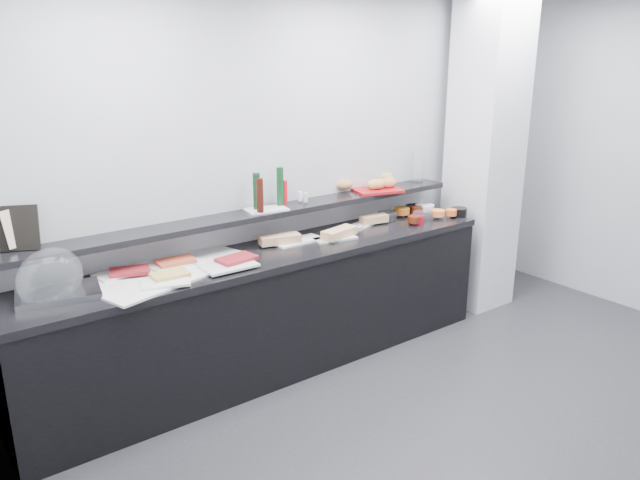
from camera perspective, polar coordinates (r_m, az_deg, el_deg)
ground at (r=4.10m, az=18.31°, el=-17.27°), size 5.00×5.00×0.00m
back_wall at (r=4.88m, az=0.34°, el=6.42°), size 5.00×0.02×2.70m
column at (r=5.67m, az=14.81°, el=7.39°), size 0.50×0.50×2.70m
buffet_cabinet at (r=4.54m, az=-4.46°, el=-6.77°), size 3.60×0.60×0.85m
counter_top at (r=4.37m, az=-4.59°, el=-1.37°), size 3.62×0.62×0.05m
wall_shelf at (r=4.44m, az=-5.89°, el=2.33°), size 3.60×0.25×0.04m
cloche_base at (r=3.86m, az=-22.80°, el=-4.58°), size 0.50×0.39×0.04m
cloche_dome at (r=3.83m, az=-23.43°, el=-3.18°), size 0.47×0.39×0.34m
linen_runner at (r=4.08m, az=-13.50°, el=-2.73°), size 1.19×0.80×0.01m
platter_meat_a at (r=4.07m, az=-18.10°, el=-2.96°), size 0.28×0.22×0.01m
food_meat_a at (r=4.04m, az=-17.02°, el=-2.72°), size 0.27×0.22×0.02m
platter_salmon at (r=4.15m, az=-13.21°, el=-2.13°), size 0.36×0.28×0.01m
food_salmon at (r=4.14m, az=-13.08°, el=-1.90°), size 0.25×0.17×0.02m
platter_cheese at (r=3.84m, az=-13.96°, el=-3.76°), size 0.33×0.27×0.01m
food_cheese at (r=3.91m, az=-13.56°, el=-3.10°), size 0.23×0.15×0.02m
platter_meat_b at (r=4.05m, az=-8.35°, el=-2.33°), size 0.35×0.23×0.01m
food_meat_b at (r=4.12m, az=-7.63°, el=-1.70°), size 0.27×0.19×0.02m
sandwich_plate_left at (r=4.56m, az=-2.06°, el=-0.09°), size 0.38×0.17×0.01m
sandwich_food_left at (r=4.49m, az=-3.71°, el=0.09°), size 0.32×0.19×0.06m
tongs_left at (r=4.49m, az=-3.72°, el=-0.27°), size 0.15×0.07×0.01m
sandwich_plate_mid at (r=4.62m, az=1.39°, el=0.14°), size 0.34×0.19×0.01m
sandwich_food_mid at (r=4.64m, az=1.77°, el=0.68°), size 0.31×0.17×0.06m
tongs_mid at (r=4.58m, az=0.80°, el=0.15°), size 0.15×0.06×0.01m
sandwich_plate_right at (r=4.93m, az=3.41°, el=1.22°), size 0.33×0.21×0.01m
sandwich_food_right at (r=5.02m, az=4.96°, el=1.93°), size 0.24×0.13×0.06m
tongs_right at (r=4.86m, az=3.75°, el=1.13°), size 0.15×0.07×0.01m
bowl_glass_fruit at (r=5.15m, az=6.16°, el=2.15°), size 0.18×0.18×0.07m
fill_glass_fruit at (r=5.29m, az=7.46°, el=2.66°), size 0.18×0.18×0.05m
bowl_black_jam at (r=5.40m, az=8.62°, el=2.79°), size 0.17×0.17×0.07m
fill_black_jam at (r=5.35m, az=8.85°, el=2.76°), size 0.12×0.12×0.05m
bowl_glass_cream at (r=5.41m, az=8.87°, el=2.81°), size 0.20×0.20×0.07m
fill_glass_cream at (r=5.43m, az=9.54°, el=2.95°), size 0.17×0.17×0.05m
bowl_red_jam at (r=5.09m, az=8.88°, el=1.87°), size 0.15×0.15×0.07m
fill_red_jam at (r=5.04m, az=8.57°, el=1.88°), size 0.12×0.12×0.05m
bowl_glass_salmon at (r=5.19m, az=9.38°, el=2.16°), size 0.19×0.19×0.07m
fill_glass_salmon at (r=5.27m, az=10.72°, el=2.44°), size 0.13×0.13×0.05m
bowl_black_fruit at (r=5.39m, az=12.58°, el=2.52°), size 0.14×0.14×0.07m
fill_black_fruit at (r=5.31m, az=11.91°, el=2.48°), size 0.11×0.11×0.05m
framed_print at (r=3.94m, az=-25.82°, el=1.00°), size 0.23×0.15×0.26m
print_art at (r=3.96m, az=-25.95°, el=1.05°), size 0.17×0.11×0.22m
condiment_tray at (r=4.47m, az=-4.93°, el=2.80°), size 0.32×0.23×0.01m
bottle_green_a at (r=4.44m, az=-5.81°, el=4.48°), size 0.06×0.06×0.26m
bottle_brown at (r=4.35m, az=-5.52°, el=4.10°), size 0.06×0.06×0.24m
bottle_green_b at (r=4.53m, az=-3.67°, el=4.92°), size 0.06×0.06×0.28m
bottle_hot at (r=4.56m, az=-3.24°, el=4.37°), size 0.05×0.05×0.18m
shaker_salt at (r=4.68m, az=-1.83°, el=4.02°), size 0.05×0.05×0.07m
shaker_pepper at (r=4.64m, az=-1.33°, el=3.92°), size 0.04×0.04×0.07m
bread_tray at (r=5.06m, az=5.25°, el=4.56°), size 0.42×0.35×0.02m
bread_roll_nw at (r=5.01m, az=2.26°, el=5.08°), size 0.16×0.12×0.08m
bread_roll_ne at (r=5.31m, az=6.15°, el=5.69°), size 0.14×0.11×0.08m
bread_roll_sw at (r=5.04m, az=4.97°, el=5.09°), size 0.14×0.10×0.08m
bread_roll_s at (r=5.06m, az=5.43°, el=5.13°), size 0.16×0.13×0.08m
bread_roll_se at (r=5.11m, az=6.30°, el=5.22°), size 0.14×0.10×0.08m
bread_roll_midw at (r=5.07m, az=5.47°, el=5.16°), size 0.14×0.11×0.08m
bread_roll_mide at (r=5.16m, az=6.40°, el=5.34°), size 0.14×0.11×0.08m
carafe at (r=5.44m, az=8.93°, el=6.81°), size 0.12×0.12×0.30m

